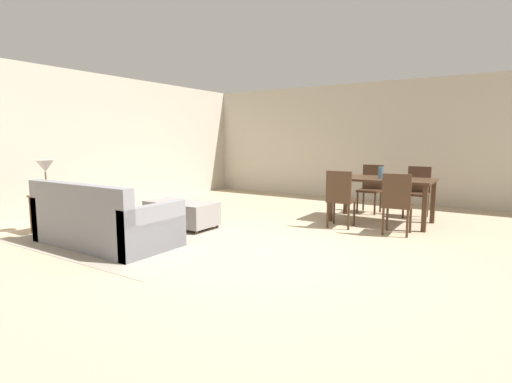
{
  "coord_description": "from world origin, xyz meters",
  "views": [
    {
      "loc": [
        2.5,
        -4.12,
        1.41
      ],
      "look_at": [
        -0.85,
        1.06,
        0.59
      ],
      "focal_mm": 27.66,
      "sensor_mm": 36.0,
      "label": 1
    }
  ],
  "objects_px": {
    "dining_chair_far_right": "(417,189)",
    "vase_centerpiece": "(381,173)",
    "ottoman_table": "(181,213)",
    "dining_chair_far_left": "(371,186)",
    "table_lamp": "(45,168)",
    "side_table": "(48,203)",
    "dining_chair_near_left": "(340,196)",
    "dining_chair_near_right": "(397,201)",
    "couch": "(104,223)",
    "dining_table": "(382,183)"
  },
  "relations": [
    {
      "from": "side_table",
      "to": "dining_chair_near_left",
      "type": "relative_size",
      "value": 0.63
    },
    {
      "from": "dining_chair_near_right",
      "to": "dining_table",
      "type": "bearing_deg",
      "value": 118.56
    },
    {
      "from": "side_table",
      "to": "vase_centerpiece",
      "type": "height_order",
      "value": "vase_centerpiece"
    },
    {
      "from": "side_table",
      "to": "dining_chair_near_left",
      "type": "xyz_separation_m",
      "value": [
        3.58,
        2.73,
        0.06
      ]
    },
    {
      "from": "table_lamp",
      "to": "dining_table",
      "type": "xyz_separation_m",
      "value": [
        4.01,
        3.54,
        -0.33
      ]
    },
    {
      "from": "table_lamp",
      "to": "side_table",
      "type": "bearing_deg",
      "value": -90.0
    },
    {
      "from": "vase_centerpiece",
      "to": "side_table",
      "type": "bearing_deg",
      "value": -138.9
    },
    {
      "from": "dining_chair_far_left",
      "to": "couch",
      "type": "bearing_deg",
      "value": -117.91
    },
    {
      "from": "ottoman_table",
      "to": "vase_centerpiece",
      "type": "distance_m",
      "value": 3.39
    },
    {
      "from": "dining_table",
      "to": "dining_chair_near_right",
      "type": "bearing_deg",
      "value": -61.44
    },
    {
      "from": "ottoman_table",
      "to": "dining_chair_near_right",
      "type": "xyz_separation_m",
      "value": [
        3.04,
        1.33,
        0.28
      ]
    },
    {
      "from": "dining_table",
      "to": "vase_centerpiece",
      "type": "bearing_deg",
      "value": -99.86
    },
    {
      "from": "dining_table",
      "to": "dining_chair_far_right",
      "type": "xyz_separation_m",
      "value": [
        0.42,
        0.83,
        -0.15
      ]
    },
    {
      "from": "side_table",
      "to": "dining_chair_far_right",
      "type": "height_order",
      "value": "dining_chair_far_right"
    },
    {
      "from": "table_lamp",
      "to": "dining_table",
      "type": "relative_size",
      "value": 0.32
    },
    {
      "from": "couch",
      "to": "dining_chair_near_right",
      "type": "distance_m",
      "value": 4.16
    },
    {
      "from": "dining_chair_far_right",
      "to": "dining_chair_near_left",
      "type": "bearing_deg",
      "value": -117.55
    },
    {
      "from": "couch",
      "to": "dining_chair_far_left",
      "type": "xyz_separation_m",
      "value": [
        2.3,
        4.34,
        0.23
      ]
    },
    {
      "from": "dining_chair_near_left",
      "to": "dining_chair_far_right",
      "type": "relative_size",
      "value": 1.0
    },
    {
      "from": "ottoman_table",
      "to": "dining_chair_near_left",
      "type": "xyz_separation_m",
      "value": [
        2.16,
        1.35,
        0.28
      ]
    },
    {
      "from": "dining_chair_near_left",
      "to": "vase_centerpiece",
      "type": "distance_m",
      "value": 0.93
    },
    {
      "from": "side_table",
      "to": "dining_chair_far_right",
      "type": "distance_m",
      "value": 6.22
    },
    {
      "from": "dining_chair_near_right",
      "to": "dining_chair_far_left",
      "type": "height_order",
      "value": "same"
    },
    {
      "from": "ottoman_table",
      "to": "dining_chair_far_right",
      "type": "bearing_deg",
      "value": 44.77
    },
    {
      "from": "couch",
      "to": "dining_chair_near_right",
      "type": "xyz_separation_m",
      "value": [
        3.18,
        2.67,
        0.23
      ]
    },
    {
      "from": "dining_chair_near_left",
      "to": "dining_chair_far_left",
      "type": "height_order",
      "value": "same"
    },
    {
      "from": "couch",
      "to": "ottoman_table",
      "type": "distance_m",
      "value": 1.35
    },
    {
      "from": "couch",
      "to": "vase_centerpiece",
      "type": "relative_size",
      "value": 10.15
    },
    {
      "from": "dining_chair_near_left",
      "to": "vase_centerpiece",
      "type": "xyz_separation_m",
      "value": [
        0.42,
        0.76,
        0.34
      ]
    },
    {
      "from": "dining_chair_far_right",
      "to": "dining_chair_near_right",
      "type": "bearing_deg",
      "value": -88.94
    },
    {
      "from": "side_table",
      "to": "dining_chair_near_right",
      "type": "height_order",
      "value": "dining_chair_near_right"
    },
    {
      "from": "couch",
      "to": "side_table",
      "type": "distance_m",
      "value": 1.29
    },
    {
      "from": "dining_chair_near_left",
      "to": "vase_centerpiece",
      "type": "bearing_deg",
      "value": 61.12
    },
    {
      "from": "table_lamp",
      "to": "ottoman_table",
      "type": "bearing_deg",
      "value": 44.06
    },
    {
      "from": "ottoman_table",
      "to": "dining_chair_far_right",
      "type": "xyz_separation_m",
      "value": [
        3.01,
        2.99,
        0.28
      ]
    },
    {
      "from": "ottoman_table",
      "to": "dining_chair_near_left",
      "type": "bearing_deg",
      "value": 32.04
    },
    {
      "from": "dining_chair_near_right",
      "to": "vase_centerpiece",
      "type": "relative_size",
      "value": 4.75
    },
    {
      "from": "side_table",
      "to": "ottoman_table",
      "type": "bearing_deg",
      "value": 44.06
    },
    {
      "from": "ottoman_table",
      "to": "dining_table",
      "type": "bearing_deg",
      "value": 39.9
    },
    {
      "from": "dining_chair_near_right",
      "to": "dining_chair_far_left",
      "type": "xyz_separation_m",
      "value": [
        -0.88,
        1.67,
        0.0
      ]
    },
    {
      "from": "dining_chair_far_left",
      "to": "dining_chair_far_right",
      "type": "distance_m",
      "value": 0.85
    },
    {
      "from": "dining_chair_far_left",
      "to": "dining_chair_far_right",
      "type": "relative_size",
      "value": 1.0
    },
    {
      "from": "dining_chair_near_left",
      "to": "dining_chair_far_left",
      "type": "bearing_deg",
      "value": 89.97
    },
    {
      "from": "table_lamp",
      "to": "dining_chair_far_right",
      "type": "relative_size",
      "value": 0.57
    },
    {
      "from": "dining_chair_far_left",
      "to": "dining_chair_far_right",
      "type": "height_order",
      "value": "same"
    },
    {
      "from": "dining_chair_far_right",
      "to": "vase_centerpiece",
      "type": "relative_size",
      "value": 4.75
    },
    {
      "from": "ottoman_table",
      "to": "dining_chair_near_left",
      "type": "distance_m",
      "value": 2.56
    },
    {
      "from": "table_lamp",
      "to": "dining_chair_near_right",
      "type": "height_order",
      "value": "table_lamp"
    },
    {
      "from": "dining_chair_far_left",
      "to": "vase_centerpiece",
      "type": "bearing_deg",
      "value": -64.57
    },
    {
      "from": "dining_chair_near_right",
      "to": "vase_centerpiece",
      "type": "height_order",
      "value": "vase_centerpiece"
    }
  ]
}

